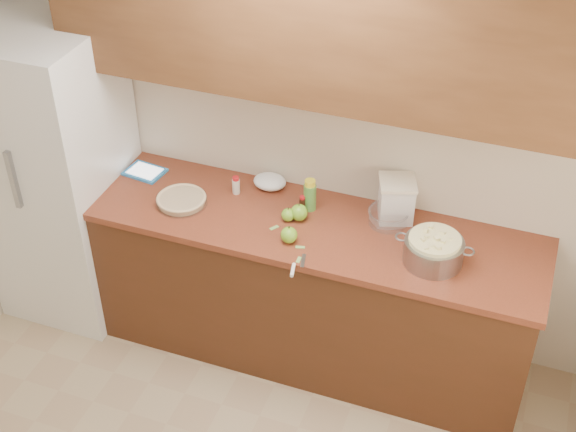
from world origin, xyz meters
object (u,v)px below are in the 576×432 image
(pie, at_px, (181,200))
(flour_canister, at_px, (396,199))
(tablet, at_px, (145,172))
(colander, at_px, (434,250))

(pie, xyz_separation_m, flour_canister, (1.12, 0.28, 0.09))
(tablet, bearing_deg, pie, -23.46)
(pie, distance_m, colander, 1.38)
(colander, relative_size, flour_canister, 1.65)
(pie, xyz_separation_m, tablet, (-0.33, 0.20, -0.02))
(pie, relative_size, tablet, 1.19)
(colander, height_order, tablet, colander)
(pie, relative_size, colander, 0.71)
(pie, distance_m, flour_canister, 1.15)
(pie, relative_size, flour_canister, 1.17)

